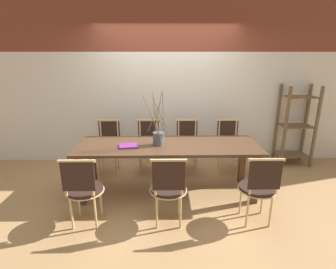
{
  "coord_description": "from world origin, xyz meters",
  "views": [
    {
      "loc": [
        -0.06,
        -3.52,
        2.0
      ],
      "look_at": [
        0.0,
        0.0,
        0.91
      ],
      "focal_mm": 28.0,
      "sensor_mm": 36.0,
      "label": 1
    }
  ],
  "objects": [
    {
      "name": "book_stack",
      "position": [
        -0.55,
        -0.08,
        0.77
      ],
      "size": [
        0.27,
        0.22,
        0.02
      ],
      "color": "#842D8C",
      "rests_on": "dining_table"
    },
    {
      "name": "chair_far_center",
      "position": [
        0.35,
        0.77,
        0.5
      ],
      "size": [
        0.45,
        0.45,
        0.9
      ],
      "rotation": [
        0.0,
        0.0,
        3.14
      ],
      "color": "black",
      "rests_on": "ground_plane"
    },
    {
      "name": "chair_near_center",
      "position": [
        1.06,
        -0.77,
        0.5
      ],
      "size": [
        0.45,
        0.45,
        0.9
      ],
      "color": "black",
      "rests_on": "ground_plane"
    },
    {
      "name": "ground_plane",
      "position": [
        0.0,
        0.0,
        0.0
      ],
      "size": [
        16.0,
        16.0,
        0.0
      ],
      "primitive_type": "plane",
      "color": "#A87F51"
    },
    {
      "name": "vase_centerpiece",
      "position": [
        -0.14,
        -0.01,
        0.87
      ],
      "size": [
        0.35,
        0.36,
        0.76
      ],
      "color": "#4C5156",
      "rests_on": "dining_table"
    },
    {
      "name": "chair_far_leftend",
      "position": [
        -1.02,
        0.77,
        0.5
      ],
      "size": [
        0.45,
        0.45,
        0.9
      ],
      "rotation": [
        0.0,
        0.0,
        3.14
      ],
      "color": "black",
      "rests_on": "ground_plane"
    },
    {
      "name": "chair_near_leftend",
      "position": [
        -1.0,
        -0.77,
        0.5
      ],
      "size": [
        0.45,
        0.45,
        0.9
      ],
      "color": "black",
      "rests_on": "ground_plane"
    },
    {
      "name": "dining_table",
      "position": [
        0.0,
        0.0,
        0.66
      ],
      "size": [
        2.59,
        0.83,
        0.76
      ],
      "color": "#4C3321",
      "rests_on": "ground_plane"
    },
    {
      "name": "chair_near_left",
      "position": [
        -0.01,
        -0.77,
        0.5
      ],
      "size": [
        0.45,
        0.45,
        0.9
      ],
      "color": "black",
      "rests_on": "ground_plane"
    },
    {
      "name": "chair_far_right",
      "position": [
        1.07,
        0.77,
        0.5
      ],
      "size": [
        0.45,
        0.45,
        0.9
      ],
      "rotation": [
        0.0,
        0.0,
        3.14
      ],
      "color": "black",
      "rests_on": "ground_plane"
    },
    {
      "name": "shelving_rack",
      "position": [
        2.35,
        1.04,
        0.73
      ],
      "size": [
        0.59,
        0.4,
        1.48
      ],
      "color": "brown",
      "rests_on": "ground_plane"
    },
    {
      "name": "chair_far_left",
      "position": [
        -0.33,
        0.77,
        0.5
      ],
      "size": [
        0.45,
        0.45,
        0.9
      ],
      "rotation": [
        0.0,
        0.0,
        3.14
      ],
      "color": "black",
      "rests_on": "ground_plane"
    },
    {
      "name": "wall_rear",
      "position": [
        0.0,
        1.31,
        1.6
      ],
      "size": [
        12.0,
        0.06,
        3.2
      ],
      "color": "silver",
      "rests_on": "ground_plane"
    }
  ]
}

